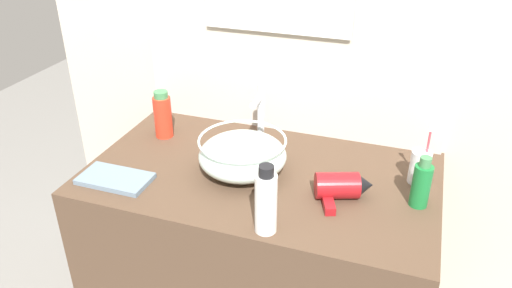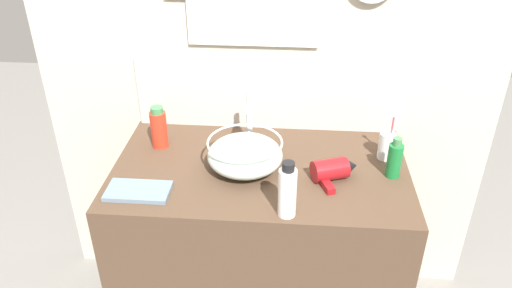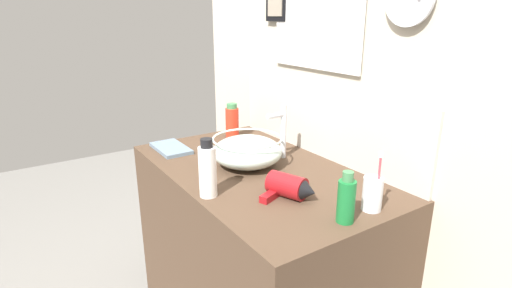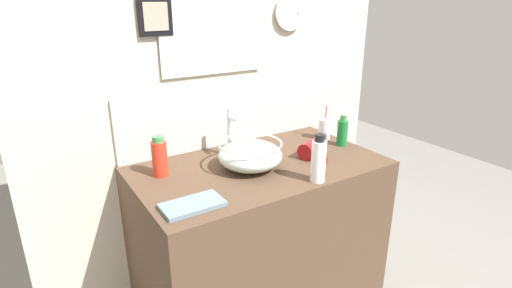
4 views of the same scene
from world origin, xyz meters
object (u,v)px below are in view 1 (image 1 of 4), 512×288
(glass_bowl_sink, at_px, (243,155))
(faucet, at_px, (260,114))
(hair_drier, at_px, (342,187))
(soap_dispenser, at_px, (421,184))
(hand_towel, at_px, (115,179))
(spray_bottle, at_px, (266,201))
(lotion_bottle, at_px, (163,115))
(toothbrush_cup, at_px, (420,167))

(glass_bowl_sink, relative_size, faucet, 1.21)
(hair_drier, bearing_deg, soap_dispenser, 9.34)
(faucet, xyz_separation_m, hand_towel, (-0.35, -0.35, -0.12))
(glass_bowl_sink, xyz_separation_m, spray_bottle, (0.16, -0.26, 0.03))
(spray_bottle, distance_m, lotion_bottle, 0.65)
(soap_dispenser, distance_m, hand_towel, 0.91)
(toothbrush_cup, bearing_deg, hand_towel, -161.20)
(glass_bowl_sink, bearing_deg, hand_towel, -152.98)
(lotion_bottle, relative_size, soap_dispenser, 1.10)
(spray_bottle, bearing_deg, glass_bowl_sink, 122.16)
(glass_bowl_sink, relative_size, hand_towel, 1.26)
(hair_drier, distance_m, toothbrush_cup, 0.26)
(lotion_bottle, bearing_deg, glass_bowl_sink, -21.30)
(hair_drier, distance_m, lotion_bottle, 0.70)
(glass_bowl_sink, height_order, faucet, faucet)
(hair_drier, bearing_deg, spray_bottle, -126.67)
(faucet, xyz_separation_m, spray_bottle, (0.16, -0.43, -0.04))
(spray_bottle, distance_m, soap_dispenser, 0.46)
(toothbrush_cup, height_order, lotion_bottle, toothbrush_cup)
(spray_bottle, height_order, lotion_bottle, spray_bottle)
(faucet, distance_m, hair_drier, 0.40)
(toothbrush_cup, bearing_deg, hair_drier, -142.53)
(hair_drier, height_order, hand_towel, hair_drier)
(glass_bowl_sink, distance_m, soap_dispenser, 0.54)
(glass_bowl_sink, bearing_deg, spray_bottle, -57.84)
(toothbrush_cup, xyz_separation_m, spray_bottle, (-0.37, -0.38, 0.04))
(glass_bowl_sink, bearing_deg, toothbrush_cup, 12.80)
(faucet, bearing_deg, soap_dispenser, -17.79)
(faucet, height_order, hair_drier, faucet)
(hair_drier, height_order, lotion_bottle, lotion_bottle)
(spray_bottle, bearing_deg, faucet, 110.70)
(faucet, height_order, lotion_bottle, faucet)
(hand_towel, bearing_deg, faucet, 44.72)
(spray_bottle, bearing_deg, hand_towel, 171.66)
(toothbrush_cup, relative_size, hand_towel, 0.88)
(toothbrush_cup, height_order, spray_bottle, spray_bottle)
(glass_bowl_sink, xyz_separation_m, lotion_bottle, (-0.35, 0.14, 0.02))
(faucet, height_order, hand_towel, faucet)
(glass_bowl_sink, height_order, hand_towel, glass_bowl_sink)
(glass_bowl_sink, xyz_separation_m, soap_dispenser, (0.54, -0.00, 0.01))
(glass_bowl_sink, relative_size, lotion_bottle, 1.60)
(spray_bottle, xyz_separation_m, soap_dispenser, (0.38, 0.25, -0.02))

